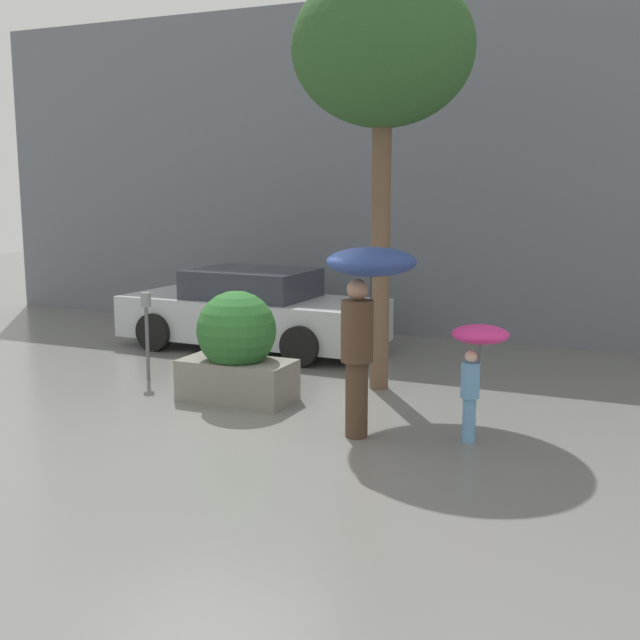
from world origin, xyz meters
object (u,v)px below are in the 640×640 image
Objects in this scene: planter_box at (237,348)px; person_adult at (367,292)px; parked_car_near at (252,312)px; street_tree at (383,52)px; person_child at (477,351)px; parking_meter at (146,317)px.

planter_box is 2.31m from person_adult.
street_tree is (2.87, -1.68, 3.77)m from parked_car_near.
person_child is 1.02× the size of parking_meter.
planter_box is 4.20m from street_tree.
parked_car_near is (-4.61, 3.45, -0.38)m from person_child.
parking_meter is (-4.88, 0.88, -0.10)m from person_child.
street_tree reaches higher than planter_box.
parked_car_near is at bearing 115.46° from planter_box.
parking_meter is (-1.71, 0.46, 0.21)m from planter_box.
person_child is 0.23× the size of street_tree.
street_tree is at bearing 43.62° from planter_box.
person_adult is (2.01, -0.68, 0.91)m from planter_box.
person_adult reaches higher than person_child.
person_adult is 3.95m from parking_meter.
person_child is at bearing -125.36° from parked_car_near.
parked_car_near is 3.56× the size of parking_meter.
person_child is at bearing -7.50° from planter_box.
person_child is at bearing -45.68° from street_tree.
person_adult reaches higher than parking_meter.
planter_box is 3.37m from parked_car_near.
parked_car_near is at bearing 139.82° from person_child.
parked_car_near is 0.82× the size of street_tree.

